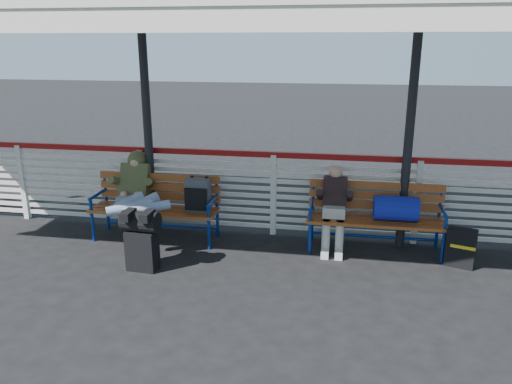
% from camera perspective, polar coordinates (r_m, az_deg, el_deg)
% --- Properties ---
extents(ground, '(60.00, 60.00, 0.00)m').
position_cam_1_polar(ground, '(5.72, -0.78, -11.71)').
color(ground, black).
rests_on(ground, ground).
extents(fence, '(12.08, 0.08, 1.24)m').
position_cam_1_polar(fence, '(7.21, 2.01, 0.09)').
color(fence, silver).
rests_on(fence, ground).
extents(canopy, '(12.60, 3.60, 3.16)m').
position_cam_1_polar(canopy, '(5.89, 0.76, 19.81)').
color(canopy, silver).
rests_on(canopy, ground).
extents(luggage_stack, '(0.48, 0.29, 0.76)m').
position_cam_1_polar(luggage_stack, '(6.31, -12.96, -5.16)').
color(luggage_stack, black).
rests_on(luggage_stack, ground).
extents(bench_left, '(1.80, 0.56, 0.93)m').
position_cam_1_polar(bench_left, '(7.16, -9.89, -0.82)').
color(bench_left, '#B04D22').
rests_on(bench_left, ground).
extents(bench_right, '(1.80, 0.56, 0.92)m').
position_cam_1_polar(bench_right, '(6.84, 14.54, -1.99)').
color(bench_right, '#B04D22').
rests_on(bench_right, ground).
extents(traveler_man, '(0.94, 1.64, 0.77)m').
position_cam_1_polar(traveler_man, '(6.95, -13.58, -0.83)').
color(traveler_man, '#9BAAD1').
rests_on(traveler_man, ground).
extents(companion_person, '(0.32, 0.66, 1.15)m').
position_cam_1_polar(companion_person, '(6.80, 8.92, -1.69)').
color(companion_person, beige).
rests_on(companion_person, ground).
extents(suitcase_side, '(0.40, 0.31, 0.49)m').
position_cam_1_polar(suitcase_side, '(6.82, 22.34, -5.91)').
color(suitcase_side, black).
rests_on(suitcase_side, ground).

